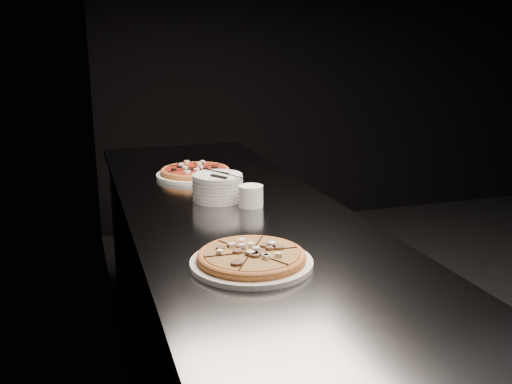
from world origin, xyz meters
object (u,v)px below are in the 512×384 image
object	(u,v)px
plate_stack	(218,187)
ramekin	(251,195)
pizza_tomato	(195,172)
counter	(234,324)
pizza_mushroom	(252,258)
cutlery	(220,174)

from	to	relation	value
plate_stack	ramekin	size ratio (longest dim) A/B	2.11
pizza_tomato	ramekin	xyz separation A→B (m)	(0.09, -0.49, 0.02)
counter	pizza_mushroom	size ratio (longest dim) A/B	7.68
counter	plate_stack	bearing A→B (deg)	108.96
counter	ramekin	bearing A→B (deg)	-27.27
cutlery	pizza_tomato	bearing A→B (deg)	58.70
pizza_tomato	ramekin	world-z (taller)	ramekin
pizza_mushroom	ramekin	distance (m)	0.54
pizza_mushroom	cutlery	bearing A→B (deg)	82.89
plate_stack	ramekin	distance (m)	0.15
counter	pizza_tomato	distance (m)	0.67
pizza_mushroom	ramekin	world-z (taller)	ramekin
counter	pizza_mushroom	world-z (taller)	pizza_mushroom
plate_stack	cutlery	world-z (taller)	cutlery
pizza_tomato	ramekin	size ratio (longest dim) A/B	4.34
pizza_tomato	ramekin	bearing A→B (deg)	-79.39
pizza_mushroom	pizza_tomato	world-z (taller)	pizza_tomato
pizza_tomato	cutlery	xyz separation A→B (m)	(0.01, -0.39, 0.08)
counter	cutlery	size ratio (longest dim) A/B	13.14
counter	pizza_tomato	size ratio (longest dim) A/B	6.61
counter	cutlery	xyz separation A→B (m)	(-0.02, 0.08, 0.56)
counter	cutlery	distance (m)	0.56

